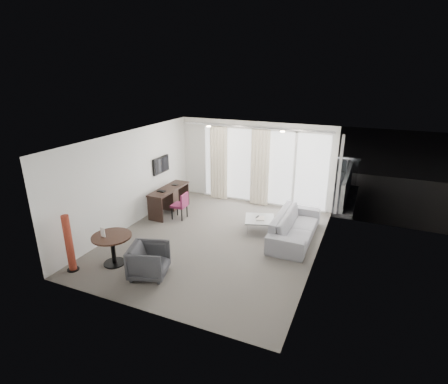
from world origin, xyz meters
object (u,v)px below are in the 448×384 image
at_px(desk, 169,200).
at_px(rattan_chair_a, 276,183).
at_px(desk_chair, 179,206).
at_px(tub_armchair, 149,261).
at_px(red_lamp, 69,243).
at_px(coffee_table, 260,224).
at_px(round_table, 113,250).
at_px(rattan_chair_b, 306,181).
at_px(sofa, 295,226).

relative_size(desk, rattan_chair_a, 1.78).
height_order(desk_chair, tub_armchair, desk_chair).
distance_m(red_lamp, tub_armchair, 1.75).
xyz_separation_m(desk_chair, rattan_chair_a, (2.04, 2.95, 0.06)).
height_order(desk, coffee_table, desk).
relative_size(desk, round_table, 1.88).
bearing_deg(desk, coffee_table, -2.67).
height_order(red_lamp, rattan_chair_b, red_lamp).
bearing_deg(round_table, desk_chair, 88.57).
distance_m(round_table, rattan_chair_a, 6.08).
distance_m(desk_chair, rattan_chair_b, 4.69).
xyz_separation_m(red_lamp, rattan_chair_a, (2.76, 6.27, -0.19)).
distance_m(tub_armchair, rattan_chair_a, 5.89).
bearing_deg(rattan_chair_b, desk, -111.34).
relative_size(desk_chair, rattan_chair_a, 0.86).
height_order(coffee_table, rattan_chair_a, rattan_chair_a).
xyz_separation_m(desk, sofa, (3.85, -0.23, -0.04)).
relative_size(rattan_chair_a, rattan_chair_b, 1.09).
bearing_deg(tub_armchair, round_table, 67.66).
relative_size(desk_chair, red_lamp, 0.61).
xyz_separation_m(desk, rattan_chair_a, (2.55, 2.66, 0.07)).
relative_size(round_table, rattan_chair_b, 1.04).
height_order(desk, rattan_chair_a, rattan_chair_a).
bearing_deg(tub_armchair, desk, 7.12).
height_order(desk_chair, sofa, desk_chair).
height_order(tub_armchair, sofa, tub_armchair).
relative_size(coffee_table, sofa, 0.33).
distance_m(rattan_chair_a, rattan_chair_b, 1.14).
xyz_separation_m(coffee_table, rattan_chair_a, (-0.34, 2.79, 0.28)).
bearing_deg(tub_armchair, red_lamp, 88.62).
relative_size(desk_chair, round_table, 0.90).
height_order(red_lamp, rattan_chair_a, red_lamp).
bearing_deg(desk_chair, round_table, -93.16).
height_order(coffee_table, sofa, sofa).
xyz_separation_m(desk_chair, sofa, (3.34, 0.06, -0.05)).
height_order(round_table, rattan_chair_b, rattan_chair_b).
bearing_deg(desk_chair, tub_armchair, -73.52).
height_order(desk_chair, rattan_chair_a, rattan_chair_a).
height_order(desk_chair, coffee_table, desk_chair).
distance_m(desk, rattan_chair_b, 4.82).
height_order(tub_armchair, rattan_chair_b, rattan_chair_b).
bearing_deg(rattan_chair_a, rattan_chair_b, 15.18).
xyz_separation_m(tub_armchair, sofa, (2.41, 2.90, -0.01)).
xyz_separation_m(coffee_table, sofa, (0.97, -0.09, 0.17)).
relative_size(sofa, rattan_chair_a, 2.57).
distance_m(red_lamp, rattan_chair_b, 7.89).
bearing_deg(round_table, red_lamp, -139.07).
relative_size(desk_chair, coffee_table, 1.02).
xyz_separation_m(desk_chair, round_table, (-0.07, -2.76, -0.04)).
relative_size(round_table, sofa, 0.37).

